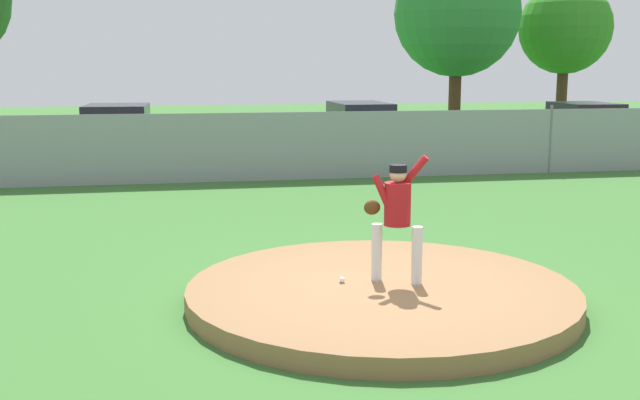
{
  "coord_description": "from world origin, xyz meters",
  "views": [
    {
      "loc": [
        -2.36,
        -8.55,
        2.83
      ],
      "look_at": [
        -0.54,
        1.14,
        1.07
      ],
      "focal_mm": 42.84,
      "sensor_mm": 36.0,
      "label": 1
    }
  ],
  "objects_px": {
    "pitcher_youth": "(396,211)",
    "parked_car_burgundy": "(118,135)",
    "parked_car_red": "(584,129)",
    "parked_car_teal": "(360,131)",
    "baseball": "(342,280)",
    "traffic_cone_orange": "(214,144)"
  },
  "relations": [
    {
      "from": "parked_car_burgundy",
      "to": "traffic_cone_orange",
      "type": "relative_size",
      "value": 7.74
    },
    {
      "from": "pitcher_youth",
      "to": "parked_car_burgundy",
      "type": "distance_m",
      "value": 14.92
    },
    {
      "from": "pitcher_youth",
      "to": "parked_car_teal",
      "type": "xyz_separation_m",
      "value": [
        3.0,
        14.24,
        -0.3
      ]
    },
    {
      "from": "parked_car_teal",
      "to": "traffic_cone_orange",
      "type": "xyz_separation_m",
      "value": [
        -4.34,
        2.38,
        -0.55
      ]
    },
    {
      "from": "baseball",
      "to": "traffic_cone_orange",
      "type": "relative_size",
      "value": 0.13
    },
    {
      "from": "parked_car_teal",
      "to": "baseball",
      "type": "bearing_deg",
      "value": -104.43
    },
    {
      "from": "pitcher_youth",
      "to": "parked_car_red",
      "type": "relative_size",
      "value": 0.37
    },
    {
      "from": "baseball",
      "to": "parked_car_teal",
      "type": "height_order",
      "value": "parked_car_teal"
    },
    {
      "from": "baseball",
      "to": "traffic_cone_orange",
      "type": "height_order",
      "value": "traffic_cone_orange"
    },
    {
      "from": "parked_car_teal",
      "to": "parked_car_burgundy",
      "type": "xyz_separation_m",
      "value": [
        -7.24,
        0.06,
        -0.01
      ]
    },
    {
      "from": "parked_car_teal",
      "to": "parked_car_red",
      "type": "bearing_deg",
      "value": -0.3
    },
    {
      "from": "traffic_cone_orange",
      "to": "pitcher_youth",
      "type": "bearing_deg",
      "value": -85.37
    },
    {
      "from": "pitcher_youth",
      "to": "parked_car_red",
      "type": "xyz_separation_m",
      "value": [
        10.5,
        14.2,
        -0.34
      ]
    },
    {
      "from": "baseball",
      "to": "traffic_cone_orange",
      "type": "xyz_separation_m",
      "value": [
        -0.7,
        16.53,
        0.0
      ]
    },
    {
      "from": "pitcher_youth",
      "to": "parked_car_teal",
      "type": "bearing_deg",
      "value": 78.11
    },
    {
      "from": "pitcher_youth",
      "to": "baseball",
      "type": "height_order",
      "value": "pitcher_youth"
    },
    {
      "from": "parked_car_teal",
      "to": "parked_car_burgundy",
      "type": "distance_m",
      "value": 7.24
    },
    {
      "from": "baseball",
      "to": "traffic_cone_orange",
      "type": "bearing_deg",
      "value": 92.43
    },
    {
      "from": "parked_car_burgundy",
      "to": "parked_car_red",
      "type": "bearing_deg",
      "value": -0.4
    },
    {
      "from": "baseball",
      "to": "parked_car_burgundy",
      "type": "relative_size",
      "value": 0.02
    },
    {
      "from": "traffic_cone_orange",
      "to": "parked_car_burgundy",
      "type": "bearing_deg",
      "value": -141.34
    },
    {
      "from": "parked_car_burgundy",
      "to": "parked_car_red",
      "type": "relative_size",
      "value": 1.02
    }
  ]
}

